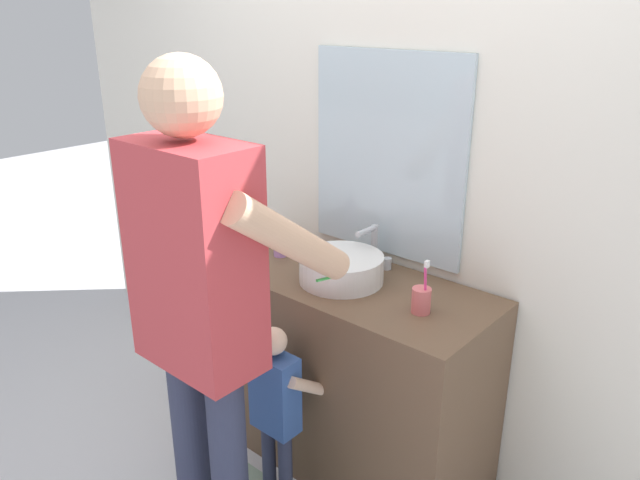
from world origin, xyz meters
TOP-DOWN VIEW (x-y plane):
  - back_wall at (0.00, 0.62)m, footprint 4.40×0.10m
  - vanity_cabinet at (0.00, 0.30)m, footprint 1.25×0.54m
  - sink_basin at (0.00, 0.28)m, footprint 0.34×0.34m
  - faucet at (0.00, 0.49)m, footprint 0.18×0.14m
  - toothbrush_cup at (0.39, 0.26)m, footprint 0.07×0.07m
  - soap_bottle at (-0.37, 0.31)m, footprint 0.06×0.06m
  - child_toddler at (0.00, -0.10)m, footprint 0.25×0.25m
  - adult_parent at (-0.00, -0.41)m, footprint 0.55×0.58m

SIDE VIEW (x-z plane):
  - vanity_cabinet at x=0.00m, z-range 0.00..0.86m
  - child_toddler at x=0.00m, z-range 0.08..0.88m
  - toothbrush_cup at x=0.39m, z-range 0.81..1.01m
  - sink_basin at x=0.00m, z-range 0.86..0.97m
  - soap_bottle at x=-0.37m, z-range 0.84..1.01m
  - faucet at x=0.00m, z-range 0.85..1.03m
  - adult_parent at x=0.00m, z-range 0.18..1.96m
  - back_wall at x=0.00m, z-range 0.00..2.70m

